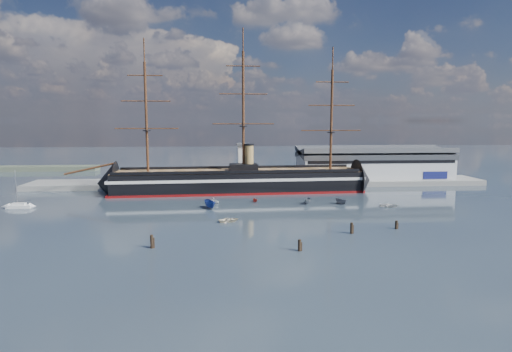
{
  "coord_description": "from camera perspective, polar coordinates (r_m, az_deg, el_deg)",
  "views": [
    {
      "loc": [
        -6.03,
        -93.41,
        25.67
      ],
      "look_at": [
        4.81,
        35.0,
        9.0
      ],
      "focal_mm": 30.0,
      "sensor_mm": 36.0,
      "label": 1
    }
  ],
  "objects": [
    {
      "name": "sailboat",
      "position": [
        144.78,
        -29.04,
        -3.49
      ],
      "size": [
        7.18,
        2.35,
        11.37
      ],
      "rotation": [
        0.0,
        0.0,
        -0.04
      ],
      "color": "silver",
      "rests_on": "ground"
    },
    {
      "name": "motorboat_a",
      "position": [
        127.11,
        -6.12,
        -4.32
      ],
      "size": [
        8.1,
        5.07,
        3.04
      ],
      "primitive_type": "imported",
      "rotation": [
        0.0,
        0.0,
        0.33
      ],
      "color": "navy",
      "rests_on": "ground"
    },
    {
      "name": "motorboat_f",
      "position": [
        135.25,
        11.26,
        -3.71
      ],
      "size": [
        5.75,
        4.3,
        2.18
      ],
      "primitive_type": "imported",
      "rotation": [
        0.0,
        0.0,
        0.48
      ],
      "color": "slate",
      "rests_on": "ground"
    },
    {
      "name": "motorboat_b",
      "position": [
        110.14,
        -3.63,
        -6.12
      ],
      "size": [
        2.21,
        3.47,
        1.51
      ],
      "primitive_type": "imported",
      "rotation": [
        0.0,
        0.0,
        1.88
      ],
      "color": "#FCEDCC",
      "rests_on": "ground"
    },
    {
      "name": "motorboat_d",
      "position": [
        133.9,
        -5.6,
        -3.72
      ],
      "size": [
        5.86,
        6.19,
        2.18
      ],
      "primitive_type": "imported",
      "rotation": [
        0.0,
        0.0,
        0.85
      ],
      "color": "white",
      "rests_on": "ground"
    },
    {
      "name": "motorboat_e",
      "position": [
        134.69,
        17.28,
        -3.95
      ],
      "size": [
        2.38,
        3.62,
        1.57
      ],
      "primitive_type": "imported",
      "rotation": [
        0.0,
        0.0,
        1.23
      ],
      "color": "silver",
      "rests_on": "ground"
    },
    {
      "name": "piling_near_mid",
      "position": [
        86.53,
        5.81,
        -9.93
      ],
      "size": [
        0.64,
        0.64,
        3.07
      ],
      "primitive_type": "cylinder",
      "color": "black",
      "rests_on": "ground"
    },
    {
      "name": "ground",
      "position": [
        135.99,
        -2.2,
        -3.52
      ],
      "size": [
        600.0,
        600.0,
        0.0
      ],
      "primitive_type": "plane",
      "color": "#26303D",
      "rests_on": "ground"
    },
    {
      "name": "motorboat_c",
      "position": [
        134.35,
        6.87,
        -3.7
      ],
      "size": [
        5.53,
        3.76,
        2.08
      ],
      "primitive_type": "imported",
      "rotation": [
        0.0,
        0.0,
        -0.4
      ],
      "color": "slate",
      "rests_on": "ground"
    },
    {
      "name": "quay",
      "position": [
        172.09,
        0.58,
        -1.21
      ],
      "size": [
        180.0,
        18.0,
        2.0
      ],
      "primitive_type": "cube",
      "color": "slate",
      "rests_on": "ground"
    },
    {
      "name": "motorboat_g",
      "position": [
        136.18,
        -0.09,
        -3.49
      ],
      "size": [
        3.53,
        2.17,
        1.33
      ],
      "primitive_type": "imported",
      "rotation": [
        0.0,
        0.0,
        0.31
      ],
      "color": "maroon",
      "rests_on": "ground"
    },
    {
      "name": "piling_near_right",
      "position": [
        101.2,
        12.6,
        -7.5
      ],
      "size": [
        0.64,
        0.64,
        3.29
      ],
      "primitive_type": "cylinder",
      "color": "black",
      "rests_on": "ground"
    },
    {
      "name": "piling_near_left",
      "position": [
        90.44,
        -13.7,
        -9.33
      ],
      "size": [
        0.64,
        0.64,
        3.48
      ],
      "primitive_type": "cylinder",
      "color": "black",
      "rests_on": "ground"
    },
    {
      "name": "quay_tower",
      "position": [
        167.41,
        -1.71,
        1.91
      ],
      "size": [
        5.0,
        5.0,
        15.0
      ],
      "color": "silver",
      "rests_on": "ground"
    },
    {
      "name": "warship",
      "position": [
        155.0,
        -3.04,
        -0.66
      ],
      "size": [
        113.19,
        19.81,
        53.94
      ],
      "rotation": [
        0.0,
        0.0,
        0.04
      ],
      "color": "black",
      "rests_on": "ground"
    },
    {
      "name": "warehouse",
      "position": [
        185.7,
        15.38,
        1.64
      ],
      "size": [
        63.0,
        21.0,
        11.6
      ],
      "color": "#B7BABC",
      "rests_on": "ground"
    },
    {
      "name": "piling_far_right",
      "position": [
        108.23,
        18.18,
        -6.73
      ],
      "size": [
        0.64,
        0.64,
        2.74
      ],
      "primitive_type": "cylinder",
      "color": "black",
      "rests_on": "ground"
    }
  ]
}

